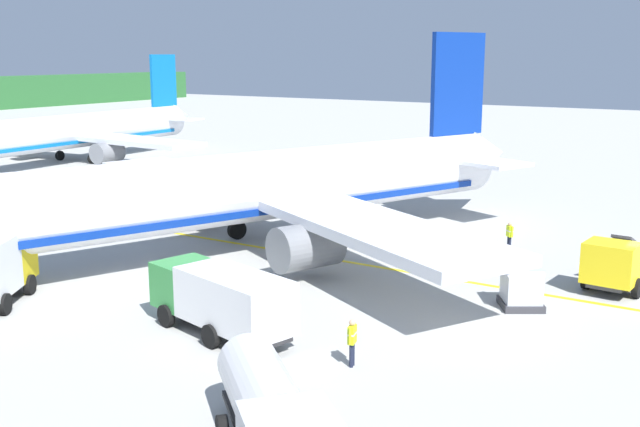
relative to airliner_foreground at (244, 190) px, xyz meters
name	(u,v)px	position (x,y,z in m)	size (l,w,h in m)	color
airliner_foreground	(244,190)	(0.00, 0.00, 0.00)	(39.83, 33.48, 11.90)	white
airliner_mid_apron	(68,133)	(17.71, 35.75, -0.40)	(36.83, 30.64, 10.51)	silver
service_truck_fuel	(270,412)	(-17.00, -14.05, -1.99)	(5.58, 5.93, 2.40)	silver
service_truck_catering	(220,297)	(-10.50, -6.99, -1.91)	(3.78, 6.99, 2.57)	#338C3F
service_truck_pushback	(616,265)	(3.33, -18.59, -2.19)	(5.92, 2.73, 2.49)	yellow
cargo_container_near	(521,287)	(-1.31, -15.71, -2.47)	(2.32, 2.32, 1.94)	#333338
crew_marshaller	(352,339)	(-10.47, -12.77, -2.39)	(0.61, 0.33, 1.70)	#191E33
crew_loader_left	(510,234)	(7.69, -12.20, -2.45)	(0.48, 0.48, 1.61)	#191E33
apron_guide_line	(329,259)	(0.99, -4.79, -3.39)	(0.30, 60.00, 0.01)	yellow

